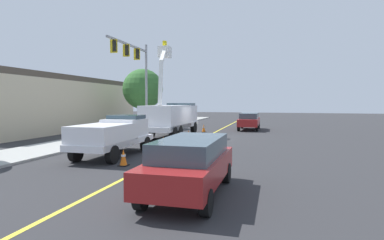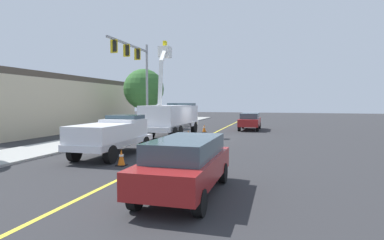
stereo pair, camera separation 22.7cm
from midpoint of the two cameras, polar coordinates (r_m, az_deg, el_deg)
name	(u,v)px [view 1 (the left image)]	position (r m, az deg, el deg)	size (l,w,h in m)	color
ground	(205,138)	(24.29, 2.06, -3.25)	(120.00, 120.00, 0.00)	#2D2D30
sidewalk_far_side	(117,134)	(27.00, -13.91, -2.56)	(60.00, 3.60, 0.12)	#9E9E99
lane_centre_stripe	(205,138)	(24.29, 2.06, -3.24)	(50.00, 0.16, 0.01)	yellow
utility_bucket_truck	(172,116)	(24.93, -4.05, 0.67)	(8.25, 2.73, 7.78)	white
service_pickup_truck	(113,135)	(16.42, -14.64, -2.60)	(5.64, 2.29, 2.06)	white
passing_minivan	(249,120)	(31.45, 10.26, -0.02)	(4.84, 2.03, 1.69)	maroon
trailing_sedan	(190,162)	(9.42, -0.99, -7.76)	(4.84, 2.03, 1.69)	maroon
traffic_cone_leading	(123,158)	(13.94, -12.95, -6.78)	(0.40, 0.40, 0.73)	black
traffic_cone_mid_front	(163,144)	(17.69, -5.66, -4.40)	(0.40, 0.40, 0.83)	black
traffic_cone_mid_rear	(188,135)	(22.88, -0.94, -2.79)	(0.40, 0.40, 0.70)	black
traffic_cone_trailing	(204,128)	(28.61, 1.94, -1.53)	(0.40, 0.40, 0.73)	black
traffic_signal_mast	(136,67)	(28.15, -10.47, 9.64)	(7.27, 0.65, 8.22)	gray
commercial_building_backdrop	(57,104)	(33.87, -23.72, 2.76)	(21.03, 7.00, 5.22)	beige
street_tree_right	(143,89)	(33.65, -9.21, 5.62)	(4.30, 4.30, 6.31)	brown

